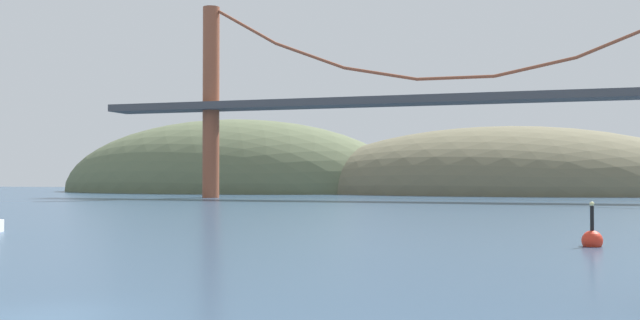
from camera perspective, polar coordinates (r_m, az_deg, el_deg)
ground_plane at (r=21.27m, az=-20.63°, el=-11.42°), size 360.00×360.00×0.00m
headland_center at (r=151.82m, az=14.15°, el=-2.58°), size 85.29×44.00×27.28m
headland_left at (r=166.08m, az=-7.02°, el=-2.48°), size 82.06×44.00×32.70m
suspension_bridge at (r=112.93m, az=10.52°, el=4.90°), size 117.42×6.00×32.37m
channel_buoy at (r=41.63m, az=20.51°, el=-5.84°), size 1.10×1.10×2.64m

